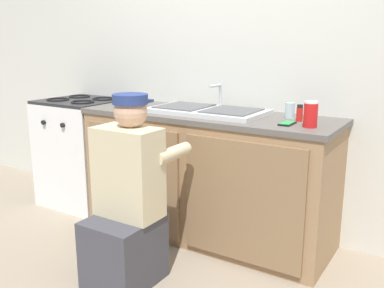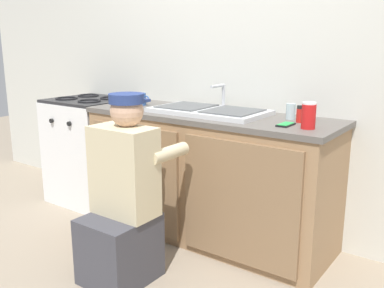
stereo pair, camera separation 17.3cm
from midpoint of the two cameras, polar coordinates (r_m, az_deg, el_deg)
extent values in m
plane|color=gray|center=(3.02, -2.73, -13.86)|extent=(12.00, 12.00, 0.00)
cube|color=silver|center=(3.24, 3.72, 11.03)|extent=(6.00, 0.10, 2.50)
cube|color=#997551|center=(3.09, 0.37, -4.51)|extent=(1.79, 0.60, 0.87)
cube|color=#866747|center=(3.09, -9.50, -4.65)|extent=(0.79, 0.02, 0.76)
cube|color=#866747|center=(2.63, 4.77, -7.81)|extent=(0.79, 0.02, 0.76)
cube|color=#5B5651|center=(2.98, 0.39, 3.79)|extent=(1.83, 0.62, 0.04)
cube|color=silver|center=(2.97, 0.39, 4.42)|extent=(0.80, 0.44, 0.03)
cube|color=#4C4F51|center=(3.07, -2.64, 5.07)|extent=(0.33, 0.35, 0.01)
cube|color=#4C4F51|center=(2.87, 3.62, 4.47)|extent=(0.33, 0.35, 0.01)
cylinder|color=#B7BABF|center=(3.12, 2.24, 6.24)|extent=(0.02, 0.02, 0.18)
cylinder|color=#B7BABF|center=(3.04, 1.49, 7.77)|extent=(0.02, 0.16, 0.02)
cube|color=white|center=(3.85, -15.44, -1.19)|extent=(0.64, 0.60, 0.89)
cube|color=#262628|center=(3.77, -15.87, 5.52)|extent=(0.63, 0.59, 0.02)
torus|color=black|center=(3.80, -18.70, 5.65)|extent=(0.19, 0.19, 0.02)
torus|color=black|center=(3.58, -15.75, 5.42)|extent=(0.19, 0.19, 0.02)
torus|color=black|center=(3.95, -16.01, 6.12)|extent=(0.19, 0.19, 0.02)
torus|color=black|center=(3.74, -13.03, 5.91)|extent=(0.19, 0.19, 0.02)
cylinder|color=black|center=(3.68, -20.50, 2.71)|extent=(0.04, 0.02, 0.04)
cylinder|color=black|center=(3.51, -18.25, 2.38)|extent=(0.04, 0.02, 0.04)
cube|color=#3F3F47|center=(2.62, -10.98, -13.76)|extent=(0.36, 0.40, 0.40)
cube|color=beige|center=(2.48, -10.51, -3.76)|extent=(0.38, 0.22, 0.52)
sphere|color=tan|center=(2.43, -10.22, 4.26)|extent=(0.19, 0.19, 0.19)
cylinder|color=navy|center=(2.42, -10.29, 5.92)|extent=(0.20, 0.20, 0.06)
cube|color=navy|center=(2.49, -8.95, 5.73)|extent=(0.13, 0.09, 0.02)
cylinder|color=beige|center=(2.71, -10.39, -0.30)|extent=(0.08, 0.30, 0.08)
cylinder|color=beige|center=(2.50, -4.63, -1.29)|extent=(0.08, 0.30, 0.08)
cylinder|color=#335699|center=(3.36, -8.94, 5.87)|extent=(0.08, 0.08, 0.09)
torus|color=#335699|center=(3.32, -8.18, 5.89)|extent=(0.06, 0.01, 0.06)
cube|color=black|center=(2.60, 10.74, 2.67)|extent=(0.07, 0.14, 0.01)
cube|color=green|center=(2.60, 10.75, 2.81)|extent=(0.06, 0.12, 0.00)
cylinder|color=#ADC6CC|center=(2.82, 11.21, 4.40)|extent=(0.06, 0.06, 0.10)
cylinder|color=red|center=(2.53, 13.65, 3.73)|extent=(0.08, 0.08, 0.14)
cylinder|color=white|center=(2.52, 13.75, 5.43)|extent=(0.08, 0.08, 0.01)
cylinder|color=red|center=(2.72, 12.39, 3.85)|extent=(0.04, 0.04, 0.08)
cylinder|color=black|center=(2.71, 12.45, 4.94)|extent=(0.04, 0.04, 0.02)
cylinder|color=#513823|center=(2.82, 13.92, 4.11)|extent=(0.04, 0.04, 0.08)
cylinder|color=black|center=(2.81, 13.98, 5.16)|extent=(0.04, 0.04, 0.02)
camera|label=1|loc=(0.09, -91.74, -0.42)|focal=40.00mm
camera|label=2|loc=(0.09, 88.26, 0.42)|focal=40.00mm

